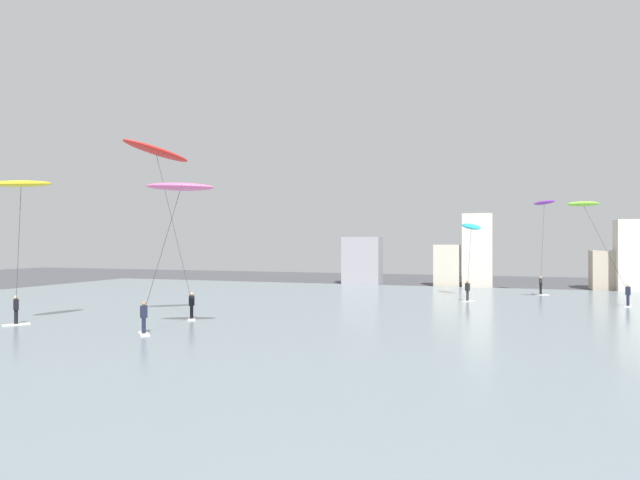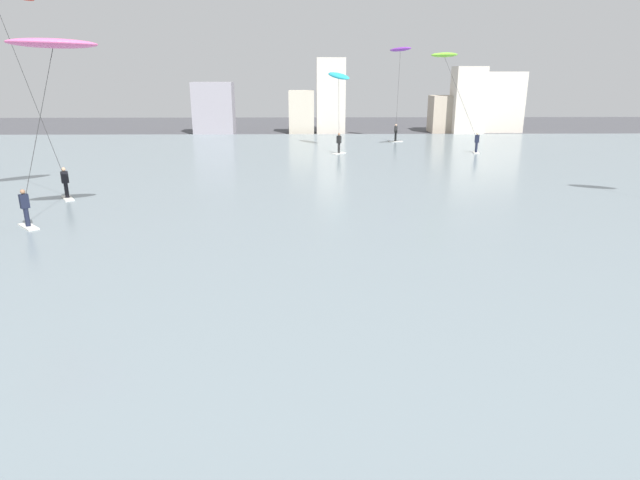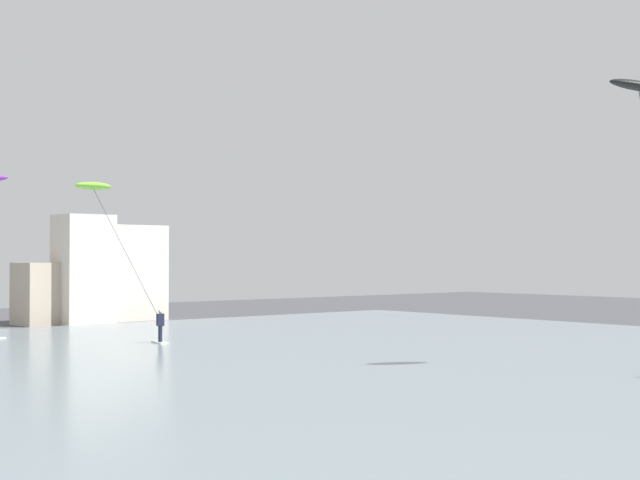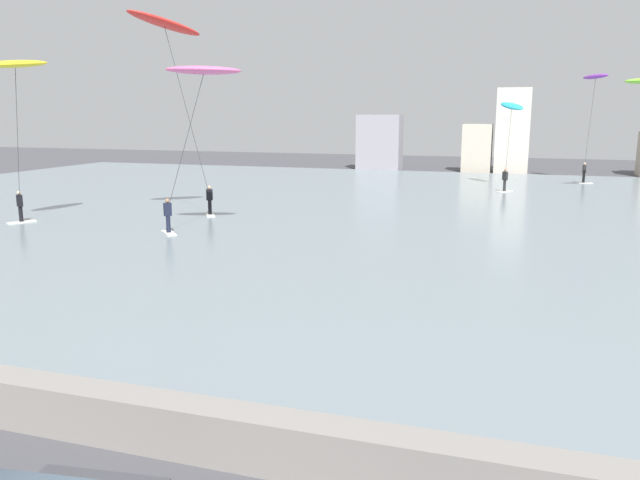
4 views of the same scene
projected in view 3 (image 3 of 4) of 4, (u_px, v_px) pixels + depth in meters
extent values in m
cube|color=#B7A893|center=(52.00, 293.00, 59.39)|extent=(4.34, 3.20, 3.96)
cube|color=beige|center=(83.00, 270.00, 59.37)|extent=(3.23, 2.91, 7.01)
cube|color=beige|center=(131.00, 273.00, 63.16)|extent=(4.61, 2.11, 6.48)
ellipsoid|color=black|center=(639.00, 86.00, 33.57)|extent=(2.58, 1.68, 0.66)
cube|color=silver|center=(160.00, 343.00, 45.29)|extent=(0.70, 1.46, 0.06)
cylinder|color=#191E33|center=(160.00, 334.00, 45.30)|extent=(0.20, 0.20, 0.78)
cube|color=#191E33|center=(160.00, 320.00, 45.32)|extent=(0.38, 0.28, 0.60)
sphere|color=beige|center=(160.00, 311.00, 45.32)|extent=(0.20, 0.20, 0.20)
cylinder|color=#333333|center=(127.00, 255.00, 45.20)|extent=(2.71, 1.83, 6.42)
ellipsoid|color=#7AD133|center=(94.00, 186.00, 45.09)|extent=(2.87, 2.18, 0.53)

